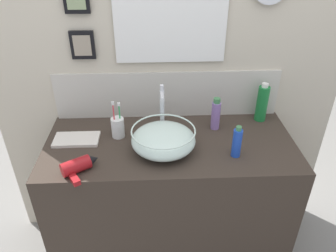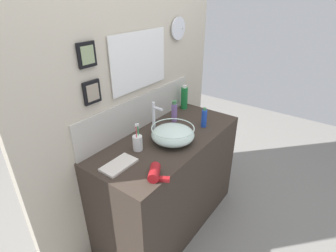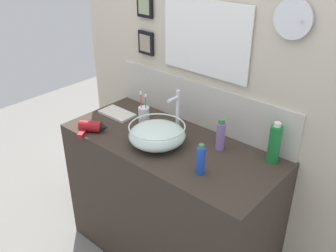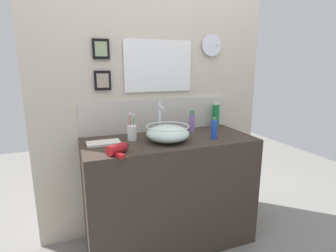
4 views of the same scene
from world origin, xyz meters
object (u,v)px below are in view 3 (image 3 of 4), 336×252
lotion_bottle (221,135)px  hand_towel (117,114)px  shampoo_bottle (201,160)px  faucet (177,110)px  glass_bowl_sink (157,135)px  spray_bottle (275,144)px  hair_drier (92,127)px  toothbrush_cup (144,115)px

lotion_bottle → hand_towel: 0.74m
lotion_bottle → shampoo_bottle: lotion_bottle is taller
lotion_bottle → hand_towel: lotion_bottle is taller
lotion_bottle → faucet: bearing=-175.5°
shampoo_bottle → hand_towel: shampoo_bottle is taller
glass_bowl_sink → spray_bottle: bearing=25.6°
hair_drier → shampoo_bottle: bearing=6.5°
glass_bowl_sink → shampoo_bottle: size_ratio=1.91×
hair_drier → hand_towel: 0.26m
hair_drier → lotion_bottle: lotion_bottle is taller
lotion_bottle → hand_towel: bearing=-173.1°
faucet → shampoo_bottle: faucet is taller
faucet → toothbrush_cup: bearing=-171.4°
glass_bowl_sink → faucet: bearing=90.0°
hair_drier → spray_bottle: bearing=23.7°
lotion_bottle → spray_bottle: size_ratio=0.81×
glass_bowl_sink → lotion_bottle: bearing=33.4°
glass_bowl_sink → lotion_bottle: (0.29, 0.19, 0.02)m
lotion_bottle → hair_drier: bearing=-153.5°
hair_drier → faucet: bearing=39.2°
faucet → lotion_bottle: 0.30m
lotion_bottle → hand_towel: size_ratio=0.79×
faucet → lotion_bottle: bearing=4.5°
hair_drier → spray_bottle: 1.04m
faucet → lotion_bottle: size_ratio=1.49×
lotion_bottle → shampoo_bottle: (0.06, -0.25, -0.01)m
toothbrush_cup → shampoo_bottle: size_ratio=1.27×
glass_bowl_sink → hair_drier: (-0.39, -0.15, -0.03)m
lotion_bottle → spray_bottle: 0.28m
glass_bowl_sink → lotion_bottle: size_ratio=1.73×
hair_drier → lotion_bottle: size_ratio=1.02×
toothbrush_cup → spray_bottle: 0.81m
glass_bowl_sink → faucet: faucet is taller
hair_drier → hand_towel: size_ratio=0.81×
faucet → toothbrush_cup: faucet is taller
lotion_bottle → glass_bowl_sink: bearing=-146.6°
hair_drier → lotion_bottle: bearing=26.5°
toothbrush_cup → spray_bottle: spray_bottle is taller
faucet → shampoo_bottle: (0.35, -0.23, -0.07)m
hair_drier → lotion_bottle: 0.76m
hair_drier → shampoo_bottle: shampoo_bottle is taller
spray_bottle → shampoo_bottle: 0.40m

